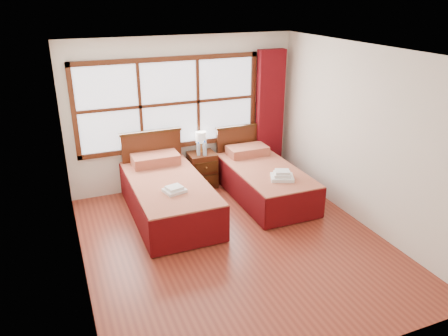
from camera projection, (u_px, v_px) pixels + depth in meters
name	position (u px, v px, depth m)	size (l,w,h in m)	color
floor	(235.00, 243.00, 6.07)	(4.50, 4.50, 0.00)	maroon
ceiling	(237.00, 52.00, 5.09)	(4.50, 4.50, 0.00)	white
wall_back	(184.00, 113.00, 7.51)	(4.00, 4.00, 0.00)	silver
wall_left	(72.00, 179.00, 4.88)	(4.50, 4.50, 0.00)	silver
wall_right	(363.00, 137.00, 6.28)	(4.50, 4.50, 0.00)	silver
window	(170.00, 104.00, 7.31)	(3.16, 0.06, 1.56)	white
curtain	(270.00, 114.00, 8.00)	(0.50, 0.16, 2.30)	#62090F
bed_left	(168.00, 194.00, 6.75)	(1.12, 2.17, 1.09)	#3C210C
bed_right	(263.00, 180.00, 7.34)	(1.03, 2.05, 1.00)	#3C210C
nightstand	(202.00, 170.00, 7.74)	(0.47, 0.46, 0.62)	#48200F
towels_left	(174.00, 190.00, 6.24)	(0.34, 0.32, 0.09)	white
towels_right	(282.00, 176.00, 6.78)	(0.44, 0.42, 0.15)	white
lamp	(201.00, 138.00, 7.63)	(0.19, 0.19, 0.36)	#CB8C41
bottle_near	(198.00, 149.00, 7.50)	(0.06, 0.06, 0.24)	#A1BDCF
bottle_far	(205.00, 149.00, 7.49)	(0.07, 0.07, 0.27)	#A1BDCF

